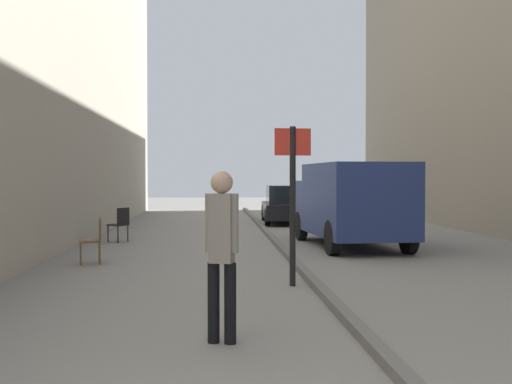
{
  "coord_description": "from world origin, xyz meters",
  "views": [
    {
      "loc": [
        -0.05,
        -2.04,
        1.78
      ],
      "look_at": [
        1.01,
        13.97,
        1.39
      ],
      "focal_mm": 44.39,
      "sensor_mm": 36.0,
      "label": 1
    }
  ],
  "objects_px": {
    "delivery_van": "(350,202)",
    "parked_car": "(287,205)",
    "cafe_chair_near_window": "(120,222)",
    "cafe_chair_by_doorway": "(94,237)",
    "pedestrian_main_foreground": "(222,244)",
    "street_sign_post": "(293,191)"
  },
  "relations": [
    {
      "from": "pedestrian_main_foreground",
      "to": "delivery_van",
      "type": "distance_m",
      "value": 9.73
    },
    {
      "from": "parked_car",
      "to": "cafe_chair_by_doorway",
      "type": "xyz_separation_m",
      "value": [
        -5.24,
        -11.02,
        -0.17
      ]
    },
    {
      "from": "cafe_chair_near_window",
      "to": "cafe_chair_by_doorway",
      "type": "height_order",
      "value": "same"
    },
    {
      "from": "pedestrian_main_foreground",
      "to": "parked_car",
      "type": "xyz_separation_m",
      "value": [
        2.72,
        17.37,
        -0.35
      ]
    },
    {
      "from": "delivery_van",
      "to": "cafe_chair_by_doorway",
      "type": "relative_size",
      "value": 5.45
    },
    {
      "from": "delivery_van",
      "to": "cafe_chair_near_window",
      "type": "relative_size",
      "value": 5.45
    },
    {
      "from": "street_sign_post",
      "to": "delivery_van",
      "type": "bearing_deg",
      "value": -117.03
    },
    {
      "from": "pedestrian_main_foreground",
      "to": "delivery_van",
      "type": "bearing_deg",
      "value": 85.67
    },
    {
      "from": "delivery_van",
      "to": "street_sign_post",
      "type": "distance_m",
      "value": 6.06
    },
    {
      "from": "cafe_chair_near_window",
      "to": "cafe_chair_by_doorway",
      "type": "relative_size",
      "value": 1.0
    },
    {
      "from": "pedestrian_main_foreground",
      "to": "street_sign_post",
      "type": "xyz_separation_m",
      "value": [
        1.2,
        3.48,
        0.48
      ]
    },
    {
      "from": "delivery_van",
      "to": "cafe_chair_by_doorway",
      "type": "bearing_deg",
      "value": -158.81
    },
    {
      "from": "delivery_van",
      "to": "parked_car",
      "type": "relative_size",
      "value": 1.2
    },
    {
      "from": "pedestrian_main_foreground",
      "to": "cafe_chair_near_window",
      "type": "relative_size",
      "value": 1.96
    },
    {
      "from": "street_sign_post",
      "to": "cafe_chair_by_doorway",
      "type": "height_order",
      "value": "street_sign_post"
    },
    {
      "from": "delivery_van",
      "to": "parked_car",
      "type": "height_order",
      "value": "delivery_van"
    },
    {
      "from": "pedestrian_main_foreground",
      "to": "street_sign_post",
      "type": "height_order",
      "value": "street_sign_post"
    },
    {
      "from": "parked_car",
      "to": "cafe_chair_by_doorway",
      "type": "bearing_deg",
      "value": -113.34
    },
    {
      "from": "pedestrian_main_foreground",
      "to": "cafe_chair_by_doorway",
      "type": "height_order",
      "value": "pedestrian_main_foreground"
    },
    {
      "from": "street_sign_post",
      "to": "cafe_chair_by_doorway",
      "type": "relative_size",
      "value": 2.77
    },
    {
      "from": "pedestrian_main_foreground",
      "to": "street_sign_post",
      "type": "relative_size",
      "value": 0.71
    },
    {
      "from": "street_sign_post",
      "to": "cafe_chair_near_window",
      "type": "distance_m",
      "value": 8.2
    }
  ]
}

